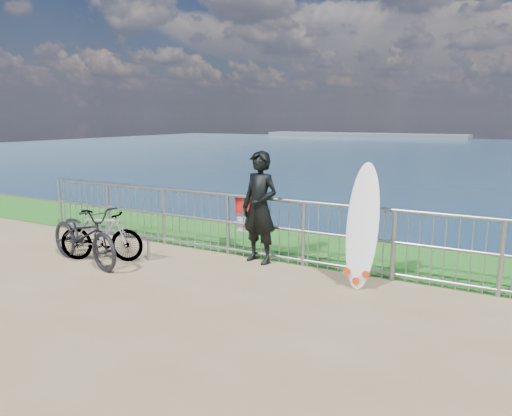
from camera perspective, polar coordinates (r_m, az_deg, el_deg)
The scene contains 8 objects.
grass_strip at distance 9.91m, azimuth 2.69°, elevation -4.10°, with size 120.00×120.00×0.00m, color #1A5F1A.
seascape at distance 160.85m, azimuth 12.16°, elevation 7.91°, with size 260.00×260.00×5.00m.
railing at distance 8.83m, azimuth -0.40°, elevation -2.10°, with size 10.06×0.10×1.13m.
surfer at distance 8.51m, azimuth 0.42°, elevation 0.06°, with size 0.70×0.46×1.93m, color black.
surfboard at distance 7.46m, azimuth 12.02°, elevation -2.53°, with size 0.49×0.44×1.85m.
bicycle_near at distance 8.97m, azimuth -19.08°, elevation -2.94°, with size 0.68×1.94×1.02m, color black.
bicycle_far at distance 9.10m, azimuth -17.29°, elevation -3.03°, with size 0.42×1.50×0.90m, color black.
bike_rack at distance 9.52m, azimuth -16.30°, elevation -3.05°, with size 2.00×0.05×0.41m.
Camera 1 is at (4.31, -5.87, 2.50)m, focal length 35.00 mm.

